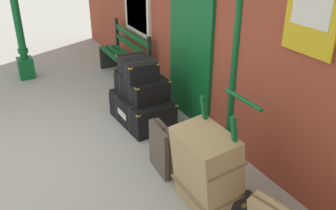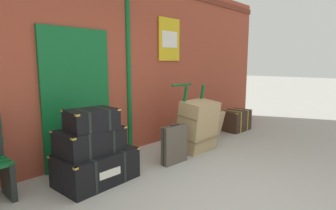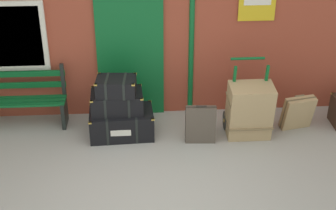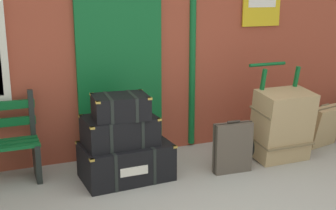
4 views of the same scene
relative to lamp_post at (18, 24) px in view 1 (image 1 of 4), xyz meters
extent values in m
plane|color=#A3A099|center=(3.15, -0.47, -1.05)|extent=(60.00, 60.00, 0.00)
cube|color=#9E422D|center=(3.15, 2.13, 0.55)|extent=(10.40, 0.30, 3.20)
cube|color=#0F5B28|center=(2.87, 1.95, 0.00)|extent=(1.10, 0.05, 2.10)
cube|color=#093718|center=(2.87, 1.94, 0.00)|extent=(0.06, 0.02, 2.10)
cube|color=silver|center=(1.03, 1.95, 0.40)|extent=(1.04, 0.06, 1.16)
cube|color=silver|center=(1.03, 1.93, 0.40)|extent=(0.88, 0.02, 1.00)
cylinder|color=#0F5B28|center=(3.88, 1.97, 0.55)|extent=(0.09, 0.09, 3.14)
cube|color=gold|center=(4.93, 1.95, 1.00)|extent=(0.60, 0.02, 0.84)
cube|color=white|center=(4.93, 1.94, 1.00)|extent=(0.44, 0.01, 0.32)
cube|color=#0F5B28|center=(0.00, 0.00, -0.85)|extent=(0.28, 0.28, 0.40)
cylinder|color=#0F5B28|center=(0.00, 0.00, -0.50)|extent=(0.19, 0.19, 0.08)
cube|color=#0F5B28|center=(0.99, 1.49, -0.60)|extent=(1.60, 0.09, 0.04)
cube|color=#0F5B28|center=(0.99, 1.63, -0.60)|extent=(1.60, 0.09, 0.04)
cube|color=#0F5B28|center=(0.99, 1.77, -0.60)|extent=(1.60, 0.09, 0.04)
cube|color=#0F5B28|center=(0.99, 1.83, -0.40)|extent=(1.60, 0.05, 0.10)
cube|color=#0F5B28|center=(0.99, 1.83, -0.20)|extent=(1.60, 0.05, 0.10)
cube|color=black|center=(0.23, 1.63, -0.83)|extent=(0.06, 0.40, 0.45)
cube|color=black|center=(0.23, 1.83, -0.32)|extent=(0.06, 0.06, 0.56)
cube|color=black|center=(1.75, 1.63, -0.83)|extent=(0.06, 0.40, 0.45)
cube|color=black|center=(1.75, 1.83, -0.32)|extent=(0.06, 0.06, 0.56)
cube|color=black|center=(2.70, 1.23, -0.84)|extent=(1.03, 0.69, 0.42)
cube|color=black|center=(2.48, 1.22, -0.84)|extent=(0.07, 0.65, 0.43)
cube|color=black|center=(2.93, 1.24, -0.84)|extent=(0.07, 0.65, 0.43)
cube|color=#B79338|center=(2.24, 0.91, -0.64)|extent=(0.05, 0.05, 0.02)
cube|color=#B79338|center=(3.20, 0.96, -0.64)|extent=(0.05, 0.05, 0.02)
cube|color=#B79338|center=(2.21, 1.51, -0.64)|extent=(0.05, 0.05, 0.02)
cube|color=#B79338|center=(3.17, 1.55, -0.64)|extent=(0.05, 0.05, 0.02)
cube|color=silver|center=(2.67, 0.91, -0.84)|extent=(0.36, 0.01, 0.10)
cube|color=black|center=(2.65, 1.26, -0.47)|extent=(0.82, 0.57, 0.32)
cube|color=black|center=(2.47, 1.25, -0.47)|extent=(0.06, 0.55, 0.33)
cube|color=black|center=(2.83, 1.27, -0.47)|extent=(0.06, 0.55, 0.33)
cube|color=#B79338|center=(2.27, 1.00, -0.32)|extent=(0.05, 0.05, 0.02)
cube|color=#B79338|center=(3.03, 1.02, -0.32)|extent=(0.05, 0.05, 0.02)
cube|color=#B79338|center=(2.26, 1.50, -0.32)|extent=(0.05, 0.05, 0.02)
cube|color=#B79338|center=(3.02, 1.52, -0.32)|extent=(0.05, 0.05, 0.02)
cube|color=black|center=(2.65, 1.21, -0.18)|extent=(0.63, 0.48, 0.26)
cube|color=black|center=(2.51, 1.22, -0.18)|extent=(0.07, 0.45, 0.27)
cube|color=black|center=(2.78, 1.20, -0.18)|extent=(0.07, 0.45, 0.27)
cube|color=#B79338|center=(2.35, 1.03, -0.06)|extent=(0.05, 0.05, 0.02)
cube|color=#B79338|center=(2.91, 0.99, -0.06)|extent=(0.05, 0.05, 0.02)
cube|color=#B79338|center=(2.38, 1.43, -0.06)|extent=(0.05, 0.05, 0.02)
cube|color=#B79338|center=(2.94, 1.39, -0.06)|extent=(0.05, 0.05, 0.02)
cube|color=black|center=(4.72, 1.02, -1.04)|extent=(0.56, 0.28, 0.03)
cube|color=#0F5B28|center=(4.47, 1.22, -0.46)|extent=(0.04, 0.25, 1.19)
cube|color=#0F5B28|center=(4.97, 1.22, -0.46)|extent=(0.04, 0.25, 1.19)
cylinder|color=#0F5B28|center=(4.72, 1.43, 0.13)|extent=(0.54, 0.04, 0.04)
cylinder|color=black|center=(4.40, 1.28, -0.89)|extent=(0.04, 0.32, 0.32)
cylinder|color=#B79338|center=(4.40, 1.28, -0.89)|extent=(0.07, 0.06, 0.06)
cylinder|color=black|center=(5.04, 1.28, -0.89)|extent=(0.04, 0.32, 0.32)
cylinder|color=#B79338|center=(5.04, 1.28, -0.89)|extent=(0.07, 0.06, 0.06)
cube|color=tan|center=(4.72, 1.04, -0.59)|extent=(0.68, 0.54, 0.92)
cube|color=olive|center=(4.72, 1.04, -0.79)|extent=(0.70, 0.46, 0.08)
cube|color=olive|center=(4.72, 1.04, -0.39)|extent=(0.70, 0.46, 0.08)
cylinder|color=brown|center=(5.56, 1.25, -0.46)|extent=(0.16, 0.06, 0.03)
cube|color=#51473D|center=(3.93, 0.92, -0.75)|extent=(0.47, 0.16, 0.61)
cylinder|color=#302A24|center=(3.93, 0.92, -0.42)|extent=(0.16, 0.04, 0.03)
cube|color=#2C2721|center=(3.93, 0.92, -0.75)|extent=(0.48, 0.05, 0.62)
camera|label=1|loc=(7.27, -0.79, 1.71)|focal=39.65mm
camera|label=2|loc=(0.80, -1.85, 0.54)|focal=29.19mm
camera|label=3|loc=(2.99, -5.58, 2.98)|focal=51.97mm
camera|label=4|loc=(1.32, -3.41, 1.08)|focal=47.71mm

